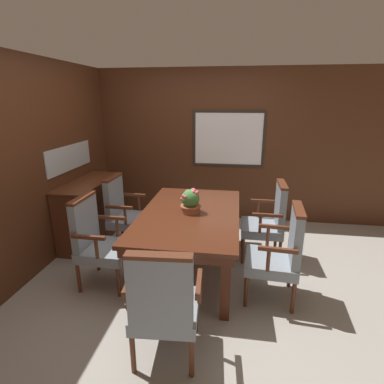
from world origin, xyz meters
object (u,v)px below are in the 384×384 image
object	(u,v)px
chair_right_far	(269,219)
sideboard_cabinet	(91,211)
chair_left_near	(97,239)
chair_head_near	(164,303)
chair_right_near	(280,252)
dining_table	(190,220)
chair_left_far	(124,211)
potted_plant	(191,201)

from	to	relation	value
chair_right_far	sideboard_cabinet	size ratio (longest dim) A/B	0.83
chair_left_near	sideboard_cabinet	xyz separation A→B (m)	(-0.58, 0.99, -0.08)
chair_left_near	chair_head_near	size ratio (longest dim) A/B	1.00
chair_left_near	chair_right_near	bearing A→B (deg)	-88.92
chair_left_near	chair_head_near	distance (m)	1.34
dining_table	chair_head_near	size ratio (longest dim) A/B	1.85
chair_right_near	dining_table	bearing A→B (deg)	-109.13
dining_table	chair_right_near	size ratio (longest dim) A/B	1.85
chair_right_near	chair_head_near	bearing A→B (deg)	-41.33
dining_table	sideboard_cabinet	world-z (taller)	sideboard_cabinet
dining_table	chair_right_far	world-z (taller)	chair_right_far
dining_table	chair_left_far	size ratio (longest dim) A/B	1.85
chair_head_near	dining_table	bearing A→B (deg)	-93.34
chair_right_far	chair_head_near	world-z (taller)	same
chair_right_near	chair_right_far	bearing A→B (deg)	-172.98
potted_plant	chair_right_near	bearing A→B (deg)	-24.22
chair_head_near	chair_right_far	bearing A→B (deg)	-121.38
dining_table	chair_right_far	distance (m)	1.04
chair_head_near	chair_right_near	distance (m)	1.34
chair_left_far	chair_head_near	xyz separation A→B (m)	(0.99, -1.78, 0.00)
chair_left_far	chair_right_near	size ratio (longest dim) A/B	1.00
chair_head_near	sideboard_cabinet	xyz separation A→B (m)	(-1.54, 1.91, -0.08)
potted_plant	chair_right_far	bearing A→B (deg)	23.93
chair_right_far	chair_left_far	world-z (taller)	same
chair_left_near	sideboard_cabinet	distance (m)	1.15
dining_table	chair_left_near	distance (m)	1.05
chair_right_far	chair_left_near	xyz separation A→B (m)	(-1.89, -0.86, 0.00)
chair_right_far	chair_head_near	bearing A→B (deg)	-27.08
chair_right_far	chair_right_near	xyz separation A→B (m)	(0.04, -0.85, 0.00)
chair_right_near	potted_plant	size ratio (longest dim) A/B	3.60
chair_left_near	chair_left_far	size ratio (longest dim) A/B	1.00
chair_head_near	sideboard_cabinet	world-z (taller)	chair_head_near
potted_plant	chair_left_near	bearing A→B (deg)	-155.02
dining_table	potted_plant	distance (m)	0.22
chair_left_near	chair_left_far	xyz separation A→B (m)	(-0.02, 0.86, 0.00)
dining_table	chair_right_far	size ratio (longest dim) A/B	1.85
sideboard_cabinet	chair_left_far	bearing A→B (deg)	-13.48
dining_table	chair_left_far	distance (m)	1.07
dining_table	potted_plant	world-z (taller)	potted_plant
sideboard_cabinet	chair_left_near	bearing A→B (deg)	-59.69
chair_left_near	chair_right_near	distance (m)	1.93
sideboard_cabinet	potted_plant	bearing A→B (deg)	-19.59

